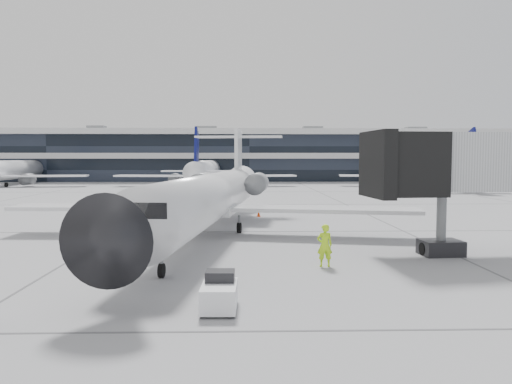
{
  "coord_description": "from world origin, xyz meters",
  "views": [
    {
      "loc": [
        -1.25,
        -34.54,
        5.19
      ],
      "look_at": [
        -0.32,
        2.54,
        2.6
      ],
      "focal_mm": 35.0,
      "sensor_mm": 36.0,
      "label": 1
    }
  ],
  "objects": [
    {
      "name": "ramp_worker",
      "position": [
        2.59,
        -11.23,
        1.02
      ],
      "size": [
        0.78,
        0.54,
        2.04
      ],
      "primitive_type": "imported",
      "rotation": [
        0.0,
        0.0,
        3.21
      ],
      "color": "#BEFF1A",
      "rests_on": "ground"
    },
    {
      "name": "far_tug",
      "position": [
        -12.34,
        26.71,
        0.66
      ],
      "size": [
        1.57,
        2.42,
        1.47
      ],
      "rotation": [
        0.0,
        0.0,
        0.09
      ],
      "color": "black",
      "rests_on": "ground"
    },
    {
      "name": "baggage_tug",
      "position": [
        -2.08,
        -17.84,
        0.57
      ],
      "size": [
        1.23,
        2.02,
        1.27
      ],
      "rotation": [
        0.0,
        0.0,
        -0.03
      ],
      "color": "white",
      "rests_on": "ground"
    },
    {
      "name": "traffic_cone",
      "position": [
        0.07,
        8.83,
        0.24
      ],
      "size": [
        0.46,
        0.46,
        0.51
      ],
      "rotation": [
        0.0,
        0.0,
        0.43
      ],
      "color": "#FF490D",
      "rests_on": "ground"
    },
    {
      "name": "bg_jet_right",
      "position": [
        32.0,
        55.0,
        0.0
      ],
      "size": [
        32.0,
        40.0,
        9.6
      ],
      "primitive_type": null,
      "color": "white",
      "rests_on": "ground"
    },
    {
      "name": "terminal",
      "position": [
        0.0,
        82.0,
        5.0
      ],
      "size": [
        170.0,
        22.0,
        10.0
      ],
      "primitive_type": "cube",
      "color": "black",
      "rests_on": "ground"
    },
    {
      "name": "bg_jet_center",
      "position": [
        -8.0,
        55.0,
        0.0
      ],
      "size": [
        32.0,
        40.0,
        9.6
      ],
      "primitive_type": null,
      "color": "white",
      "rests_on": "ground"
    },
    {
      "name": "regional_jet",
      "position": [
        -3.39,
        -1.64,
        2.67
      ],
      "size": [
        27.14,
        33.88,
        7.82
      ],
      "rotation": [
        0.0,
        0.0,
        -0.12
      ],
      "color": "silver",
      "rests_on": "ground"
    },
    {
      "name": "ground",
      "position": [
        0.0,
        0.0,
        0.0
      ],
      "size": [
        220.0,
        220.0,
        0.0
      ],
      "primitive_type": "plane",
      "color": "gray",
      "rests_on": "ground"
    }
  ]
}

